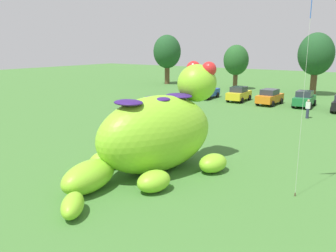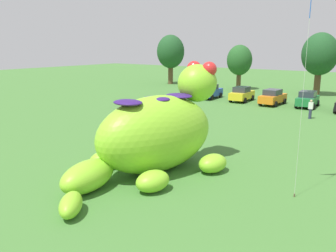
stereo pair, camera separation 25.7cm
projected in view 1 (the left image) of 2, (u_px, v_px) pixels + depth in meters
The scene contains 11 objects.
ground_plane at pixel (140, 168), 18.79m from camera, with size 160.00×160.00×0.00m, color #427533.
giant_inflatable_creature at pixel (157, 133), 18.07m from camera, with size 6.43×11.12×5.54m.
car_blue at pixel (207, 91), 43.30m from camera, with size 2.17×4.21×1.72m.
car_yellow at pixel (239, 94), 41.12m from camera, with size 2.13×4.20×1.72m.
car_orange at pixel (270, 97), 38.71m from camera, with size 2.06×4.16×1.72m.
car_green at pixel (304, 99), 37.32m from camera, with size 2.17×4.22×1.72m.
tree_far_left at pixel (167, 52), 58.65m from camera, with size 4.56×4.56×8.09m.
tree_left at pixel (236, 60), 51.55m from camera, with size 3.65×3.65×6.47m.
tree_mid_left at pixel (316, 54), 45.31m from camera, with size 4.51×4.51×8.00m.
spectator_near_inflatable at pixel (308, 109), 31.44m from camera, with size 0.38×0.26×1.71m.
spectator_by_cars at pixel (169, 111), 30.65m from camera, with size 0.38×0.26×1.71m.
Camera 1 is at (11.50, -13.69, 6.39)m, focal length 37.75 mm.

